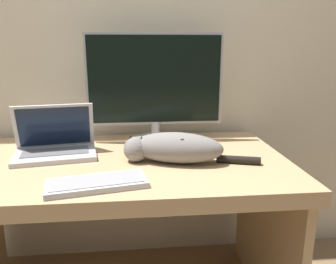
{
  "coord_description": "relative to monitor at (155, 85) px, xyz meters",
  "views": [
    {
      "loc": [
        0.08,
        -0.92,
        1.18
      ],
      "look_at": [
        0.21,
        0.36,
        0.85
      ],
      "focal_mm": 35.0,
      "sensor_mm": 36.0,
      "label": 1
    }
  ],
  "objects": [
    {
      "name": "wall_back",
      "position": [
        -0.18,
        0.2,
        0.3
      ],
      "size": [
        6.4,
        0.06,
        2.6
      ],
      "color": "beige",
      "rests_on": "ground_plane"
    },
    {
      "name": "external_keyboard",
      "position": [
        -0.23,
        -0.54,
        -0.27
      ],
      "size": [
        0.35,
        0.2,
        0.02
      ],
      "rotation": [
        0.0,
        0.0,
        0.2
      ],
      "color": "#BCBCC1",
      "rests_on": "desk"
    },
    {
      "name": "laptop",
      "position": [
        -0.44,
        -0.19,
        -0.23
      ],
      "size": [
        0.37,
        0.27,
        0.22
      ],
      "rotation": [
        0.0,
        0.0,
        0.17
      ],
      "color": "#B7B7BC",
      "rests_on": "desk"
    },
    {
      "name": "desk",
      "position": [
        -0.18,
        -0.26,
        -0.43
      ],
      "size": [
        1.43,
        0.79,
        0.73
      ],
      "color": "tan",
      "rests_on": "ground_plane"
    },
    {
      "name": "monitor",
      "position": [
        0.0,
        0.0,
        0.0
      ],
      "size": [
        0.66,
        0.2,
        0.52
      ],
      "color": "#B2B2B7",
      "rests_on": "desk"
    },
    {
      "name": "cat",
      "position": [
        0.05,
        -0.32,
        -0.21
      ],
      "size": [
        0.55,
        0.24,
        0.12
      ],
      "rotation": [
        0.0,
        0.0,
        -0.27
      ],
      "color": "gray",
      "rests_on": "desk"
    }
  ]
}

